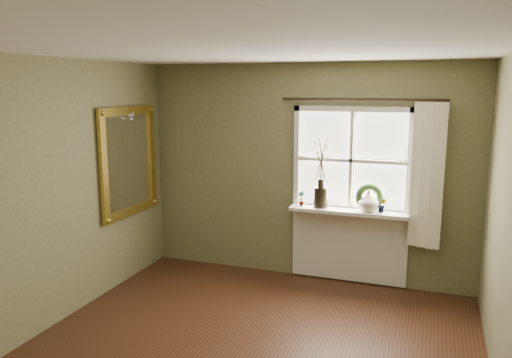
{
  "coord_description": "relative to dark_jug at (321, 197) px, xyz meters",
  "views": [
    {
      "loc": [
        1.43,
        -3.51,
        2.33
      ],
      "look_at": [
        -0.38,
        1.55,
        1.32
      ],
      "focal_mm": 35.0,
      "sensor_mm": 36.0,
      "label": 1
    }
  ],
  "objects": [
    {
      "name": "window_apron",
      "position": [
        0.33,
        0.11,
        -0.58
      ],
      "size": [
        1.36,
        0.04,
        0.88
      ],
      "primitive_type": "cube",
      "color": "silver",
      "rests_on": "ground"
    },
    {
      "name": "curtain_rod",
      "position": [
        0.43,
        0.05,
        1.14
      ],
      "size": [
        1.84,
        0.03,
        0.03
      ],
      "primitive_type": "cylinder",
      "rotation": [
        0.0,
        1.57,
        0.0
      ],
      "color": "black",
      "rests_on": "wall_back"
    },
    {
      "name": "gilt_mirror",
      "position": [
        -2.19,
        -0.63,
        0.41
      ],
      "size": [
        0.1,
        1.08,
        1.29
      ],
      "color": "white",
      "rests_on": "wall_left"
    },
    {
      "name": "wreath",
      "position": [
        0.55,
        0.04,
        -0.0
      ],
      "size": [
        0.34,
        0.23,
        0.33
      ],
      "primitive_type": "torus",
      "rotation": [
        1.36,
        0.0,
        0.3
      ],
      "color": "#28421D",
      "rests_on": "window_sill"
    },
    {
      "name": "curtain",
      "position": [
        1.17,
        0.01,
        0.32
      ],
      "size": [
        0.36,
        0.12,
        1.59
      ],
      "primitive_type": "cube",
      "color": "white",
      "rests_on": "wall_back"
    },
    {
      "name": "potted_plant_right",
      "position": [
        0.71,
        0.0,
        -0.04
      ],
      "size": [
        0.1,
        0.09,
        0.17
      ],
      "primitive_type": "imported",
      "rotation": [
        0.0,
        0.0,
        0.11
      ],
      "color": "#28421D",
      "rests_on": "window_sill"
    },
    {
      "name": "wall_back",
      "position": [
        -0.22,
        0.18,
        0.26
      ],
      "size": [
        4.0,
        0.1,
        2.6
      ],
      "primitive_type": "cube",
      "color": "#6C6B47",
      "rests_on": "ground"
    },
    {
      "name": "potted_plant_left",
      "position": [
        -0.23,
        0.0,
        -0.03
      ],
      "size": [
        0.11,
        0.1,
        0.18
      ],
      "primitive_type": "imported",
      "rotation": [
        0.0,
        0.0,
        -0.37
      ],
      "color": "#28421D",
      "rests_on": "window_sill"
    },
    {
      "name": "wall_left",
      "position": [
        -2.27,
        -2.12,
        0.26
      ],
      "size": [
        0.1,
        4.5,
        2.6
      ],
      "primitive_type": "cube",
      "color": "#6C6B47",
      "rests_on": "ground"
    },
    {
      "name": "window_frame",
      "position": [
        0.33,
        0.11,
        0.44
      ],
      "size": [
        1.36,
        0.06,
        1.24
      ],
      "color": "silver",
      "rests_on": "wall_back"
    },
    {
      "name": "ceiling",
      "position": [
        -0.22,
        -2.12,
        1.56
      ],
      "size": [
        4.5,
        4.5,
        0.0
      ],
      "primitive_type": "plane",
      "color": "silver",
      "rests_on": "ground"
    },
    {
      "name": "cream_vase",
      "position": [
        0.55,
        0.0,
        -0.0
      ],
      "size": [
        0.3,
        0.3,
        0.24
      ],
      "primitive_type": "imported",
      "rotation": [
        0.0,
        0.0,
        0.41
      ],
      "color": "beige",
      "rests_on": "window_sill"
    },
    {
      "name": "dark_jug",
      "position": [
        0.0,
        0.0,
        0.0
      ],
      "size": [
        0.21,
        0.21,
        0.24
      ],
      "primitive_type": "cylinder",
      "rotation": [
        0.0,
        0.0,
        0.35
      ],
      "color": "black",
      "rests_on": "window_sill"
    },
    {
      "name": "window_sill",
      "position": [
        0.33,
        0.0,
        -0.14
      ],
      "size": [
        1.36,
        0.26,
        0.04
      ],
      "primitive_type": "cube",
      "color": "silver",
      "rests_on": "wall_back"
    }
  ]
}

